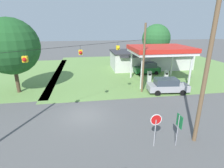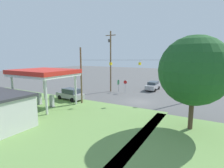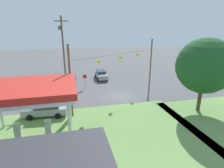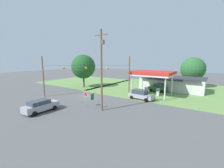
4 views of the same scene
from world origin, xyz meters
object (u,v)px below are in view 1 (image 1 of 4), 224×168
utility_pole_main (211,51)px  tree_west_verge (11,47)px  fuel_pump_near (149,77)px  car_at_pumps_rear (147,68)px  fuel_pump_far (166,76)px  gas_station_store (150,59)px  stop_sign_roadside (156,123)px  tree_behind_station (156,38)px  route_sign (179,124)px  car_at_pumps_front (167,86)px  gas_station_canopy (160,50)px

utility_pole_main → tree_west_verge: 20.30m
fuel_pump_near → car_at_pumps_rear: car_at_pumps_rear is taller
fuel_pump_far → tree_west_verge: tree_west_verge is taller
gas_station_store → car_at_pumps_rear: 4.55m
fuel_pump_far → tree_west_verge: bearing=-176.0°
fuel_pump_near → utility_pole_main: bearing=-96.3°
stop_sign_roadside → fuel_pump_far: bearing=-118.0°
fuel_pump_far → tree_west_verge: 20.91m
fuel_pump_far → car_at_pumps_rear: bearing=106.9°
gas_station_store → tree_behind_station: tree_behind_station is taller
stop_sign_roadside → tree_behind_station: bearing=-111.9°
fuel_pump_near → stop_sign_roadside: (-4.74, -13.83, 1.02)m
route_sign → fuel_pump_near: bearing=77.3°
car_at_pumps_front → tree_west_verge: bearing=176.4°
car_at_pumps_rear → tree_west_verge: (-18.93, -5.87, 4.70)m
utility_pole_main → tree_west_verge: bearing=142.8°
fuel_pump_far → car_at_pumps_front: (-1.94, -4.43, 0.16)m
car_at_pumps_front → tree_west_verge: (-18.33, 3.01, 4.74)m
gas_station_canopy → car_at_pumps_front: 5.83m
gas_station_canopy → stop_sign_roadside: size_ratio=3.28×
fuel_pump_near → car_at_pumps_rear: size_ratio=0.38×
tree_west_verge → fuel_pump_near: bearing=4.6°
gas_station_store → stop_sign_roadside: (-7.99, -22.30, 0.09)m
utility_pole_main → car_at_pumps_rear: bearing=81.3°
car_at_pumps_front → gas_station_canopy: bearing=87.6°
fuel_pump_far → car_at_pumps_front: car_at_pumps_front is taller
car_at_pumps_front → tree_behind_station: size_ratio=0.62×
fuel_pump_far → car_at_pumps_rear: size_ratio=0.38×
tree_behind_station → tree_west_verge: bearing=-145.6°
stop_sign_roadside → car_at_pumps_rear: bearing=-108.2°
fuel_pump_far → utility_pole_main: size_ratio=0.14×
stop_sign_roadside → car_at_pumps_front: bearing=-119.9°
route_sign → tree_west_verge: (-14.50, 12.60, 3.98)m
utility_pole_main → tree_west_verge: utility_pole_main is taller
fuel_pump_near → tree_west_verge: (-17.66, -1.42, 4.90)m
car_at_pumps_rear → utility_pole_main: (-2.78, -18.13, 5.58)m
fuel_pump_far → utility_pole_main: bearing=-106.8°
gas_station_store → fuel_pump_near: gas_station_store is taller
car_at_pumps_rear → tree_behind_station: bearing=-119.0°
gas_station_canopy → car_at_pumps_rear: size_ratio=1.87×
fuel_pump_near → stop_sign_roadside: size_ratio=0.67×
utility_pole_main → car_at_pumps_front: bearing=76.7°
route_sign → utility_pole_main: bearing=11.3°
route_sign → tree_behind_station: (10.18, 29.47, 3.38)m
car_at_pumps_front → stop_sign_roadside: 10.88m
gas_station_store → gas_station_canopy: bearing=-102.9°
fuel_pump_near → gas_station_canopy: bearing=0.1°
fuel_pump_far → car_at_pumps_front: bearing=-113.7°
car_at_pumps_rear → tree_behind_station: 13.08m
fuel_pump_near → tree_west_verge: size_ratio=0.19×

